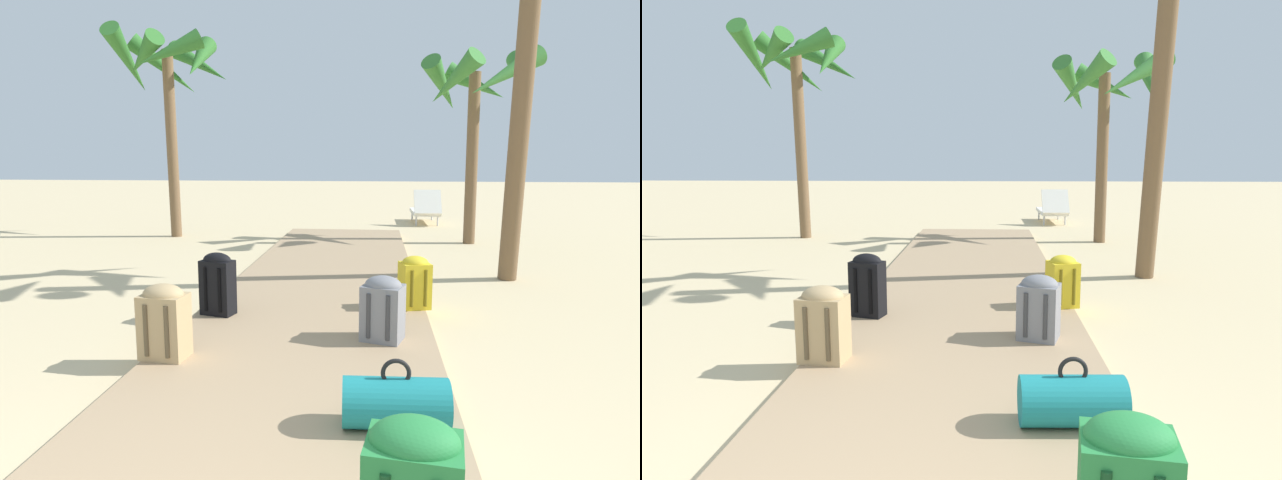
{
  "view_description": "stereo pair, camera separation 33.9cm",
  "coord_description": "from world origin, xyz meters",
  "views": [
    {
      "loc": [
        0.58,
        -0.86,
        1.54
      ],
      "look_at": [
        -0.07,
        5.47,
        0.55
      ],
      "focal_mm": 29.96,
      "sensor_mm": 36.0,
      "label": 1
    },
    {
      "loc": [
        0.24,
        -0.88,
        1.54
      ],
      "look_at": [
        -0.07,
        5.47,
        0.55
      ],
      "focal_mm": 29.96,
      "sensor_mm": 36.0,
      "label": 2
    }
  ],
  "objects": [
    {
      "name": "lounge_chair",
      "position": [
        1.77,
        11.76,
        0.33
      ],
      "size": [
        0.62,
        1.53,
        0.81
      ],
      "color": "white",
      "rests_on": "ground"
    },
    {
      "name": "boardwalk",
      "position": [
        0.0,
        4.98,
        0.04
      ],
      "size": [
        2.17,
        9.95,
        0.08
      ],
      "primitive_type": "cube",
      "color": "tan",
      "rests_on": "ground"
    },
    {
      "name": "backpack_grey",
      "position": [
        0.66,
        3.31,
        0.36
      ],
      "size": [
        0.38,
        0.34,
        0.53
      ],
      "color": "slate",
      "rests_on": "boardwalk"
    },
    {
      "name": "backpack_yellow",
      "position": [
        0.98,
        4.29,
        0.35
      ],
      "size": [
        0.33,
        0.32,
        0.51
      ],
      "color": "gold",
      "rests_on": "boardwalk"
    },
    {
      "name": "ground_plane",
      "position": [
        0.0,
        3.98,
        0.0
      ],
      "size": [
        60.0,
        60.0,
        0.0
      ],
      "primitive_type": "plane",
      "color": "#D1BA8C"
    },
    {
      "name": "backpack_black",
      "position": [
        -0.87,
        3.87,
        0.39
      ],
      "size": [
        0.34,
        0.26,
        0.59
      ],
      "color": "black",
      "rests_on": "boardwalk"
    },
    {
      "name": "backpack_tan",
      "position": [
        -0.94,
        2.76,
        0.37
      ],
      "size": [
        0.35,
        0.29,
        0.55
      ],
      "color": "tan",
      "rests_on": "boardwalk"
    },
    {
      "name": "duffel_bag_teal",
      "position": [
        0.71,
        1.89,
        0.22
      ],
      "size": [
        0.59,
        0.31,
        0.39
      ],
      "color": "#197A7F",
      "rests_on": "boardwalk"
    },
    {
      "name": "palm_tree_far_left",
      "position": [
        -3.34,
        9.24,
        3.14
      ],
      "size": [
        2.21,
        2.17,
        3.93
      ],
      "color": "brown",
      "rests_on": "ground"
    },
    {
      "name": "palm_tree_far_right",
      "position": [
        2.4,
        8.86,
        2.66
      ],
      "size": [
        2.08,
        2.09,
        3.44
      ],
      "color": "brown",
      "rests_on": "ground"
    }
  ]
}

